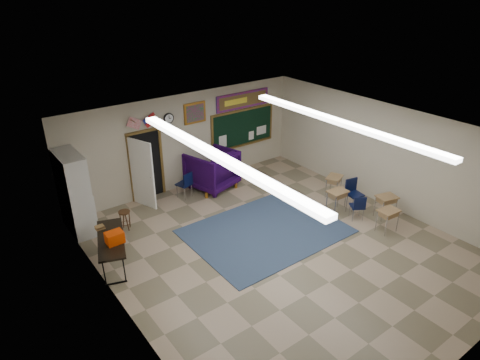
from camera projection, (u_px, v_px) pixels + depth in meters
floor at (280, 248)px, 10.73m from camera, size 9.00×9.00×0.00m
back_wall at (186, 141)px, 13.32m from camera, size 8.00×0.04×3.00m
front_wall at (471, 301)px, 6.83m from camera, size 8.00×0.04×3.00m
left_wall at (122, 256)px, 7.92m from camera, size 0.04×9.00×3.00m
right_wall at (387, 156)px, 12.23m from camera, size 0.04×9.00×3.00m
ceiling at (286, 135)px, 9.42m from camera, size 8.00×9.00×0.04m
area_rug at (266, 231)px, 11.41m from camera, size 4.00×3.00×0.02m
fluorescent_strips at (285, 138)px, 9.45m from camera, size 3.86×6.00×0.10m
doorway at (145, 167)px, 12.60m from camera, size 1.10×0.89×2.16m
chalkboard at (243, 129)px, 14.49m from camera, size 2.55×0.14×1.30m
bulletin_board at (243, 100)px, 14.07m from camera, size 2.10×0.05×0.55m
framed_art_print at (195, 113)px, 13.11m from camera, size 0.75×0.05×0.65m
wall_clock at (169, 118)px, 12.63m from camera, size 0.32×0.05×0.32m
wall_flags at (142, 120)px, 12.10m from camera, size 1.16×0.06×0.70m
storage_cabinet at (75, 193)px, 11.03m from camera, size 0.59×1.25×2.20m
wingback_armchair at (212, 169)px, 13.54m from camera, size 1.64×1.67×1.24m
student_chair_reading at (184, 185)px, 13.00m from camera, size 0.53×0.53×0.84m
student_chair_desk_a at (357, 207)px, 11.84m from camera, size 0.53×0.53×0.76m
student_chair_desk_b at (354, 195)px, 12.34m from camera, size 0.52×0.52×0.89m
student_desk_front_left at (337, 200)px, 12.20m from camera, size 0.57×0.44×0.67m
student_desk_front_right at (334, 185)px, 13.08m from camera, size 0.67×0.60×0.66m
student_desk_back_left at (387, 219)px, 11.28m from camera, size 0.57×0.45×0.65m
student_desk_back_right at (386, 206)px, 11.93m from camera, size 0.64×0.54×0.66m
folding_table at (113, 250)px, 9.98m from camera, size 1.12×1.83×0.99m
wooden_stool at (125, 220)px, 11.40m from camera, size 0.31×0.31×0.55m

